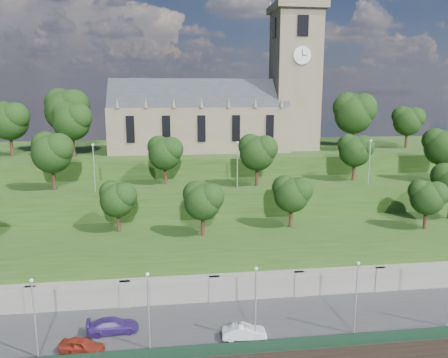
{
  "coord_description": "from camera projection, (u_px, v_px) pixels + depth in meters",
  "views": [
    {
      "loc": [
        -9.95,
        -35.02,
        25.5
      ],
      "look_at": [
        -1.41,
        30.0,
        12.54
      ],
      "focal_mm": 35.0,
      "sensor_mm": 36.0,
      "label": 1
    }
  ],
  "objects": [
    {
      "name": "promenade",
      "position": [
        267.0,
        330.0,
        45.92
      ],
      "size": [
        160.0,
        12.0,
        2.0
      ],
      "primitive_type": "cube",
      "color": "#2D2D30",
      "rests_on": "ground"
    },
    {
      "name": "fence",
      "position": [
        280.0,
        345.0,
        40.36
      ],
      "size": [
        160.0,
        0.1,
        1.2
      ],
      "primitive_type": "cube",
      "color": "#163120",
      "rests_on": "promenade"
    },
    {
      "name": "retaining_wall",
      "position": [
        256.0,
        291.0,
        51.44
      ],
      "size": [
        160.0,
        2.1,
        5.0
      ],
      "color": "slate",
      "rests_on": "ground"
    },
    {
      "name": "embankment_lower",
      "position": [
        247.0,
        260.0,
        57.01
      ],
      "size": [
        160.0,
        12.0,
        8.0
      ],
      "primitive_type": "cube",
      "color": "#223E14",
      "rests_on": "ground"
    },
    {
      "name": "embankment_upper",
      "position": [
        234.0,
        222.0,
        67.32
      ],
      "size": [
        160.0,
        10.0,
        12.0
      ],
      "primitive_type": "cube",
      "color": "#223E14",
      "rests_on": "ground"
    },
    {
      "name": "hilltop",
      "position": [
        218.0,
        184.0,
        87.46
      ],
      "size": [
        160.0,
        32.0,
        15.0
      ],
      "primitive_type": "cube",
      "color": "#223E14",
      "rests_on": "ground"
    },
    {
      "name": "church",
      "position": [
        225.0,
        109.0,
        80.74
      ],
      "size": [
        38.6,
        12.35,
        27.6
      ],
      "color": "#6A5E4A",
      "rests_on": "hilltop"
    },
    {
      "name": "trees_lower",
      "position": [
        292.0,
        194.0,
        56.45
      ],
      "size": [
        66.75,
        8.81,
        7.89
      ],
      "color": "#311B13",
      "rests_on": "embankment_lower"
    },
    {
      "name": "trees_upper",
      "position": [
        258.0,
        149.0,
        64.67
      ],
      "size": [
        64.24,
        8.18,
        8.23
      ],
      "color": "#311B13",
      "rests_on": "embankment_upper"
    },
    {
      "name": "trees_hilltop",
      "position": [
        213.0,
        113.0,
        79.72
      ],
      "size": [
        78.26,
        16.62,
        11.35
      ],
      "color": "#311B13",
      "rests_on": "hilltop"
    },
    {
      "name": "lamp_posts_promenade",
      "position": [
        256.0,
        299.0,
        41.21
      ],
      "size": [
        60.36,
        0.36,
        7.6
      ],
      "color": "#B2B2B7",
      "rests_on": "promenade"
    },
    {
      "name": "lamp_posts_upper",
      "position": [
        237.0,
        161.0,
        62.47
      ],
      "size": [
        40.36,
        0.36,
        6.73
      ],
      "color": "#B2B2B7",
      "rests_on": "embankment_upper"
    },
    {
      "name": "car_left",
      "position": [
        82.0,
        346.0,
        40.03
      ],
      "size": [
        4.43,
        2.8,
        1.41
      ],
      "primitive_type": "imported",
      "rotation": [
        0.0,
        0.0,
        1.27
      ],
      "color": "maroon",
      "rests_on": "promenade"
    },
    {
      "name": "car_middle",
      "position": [
        244.0,
        332.0,
        42.35
      ],
      "size": [
        4.4,
        1.81,
        1.42
      ],
      "primitive_type": "imported",
      "rotation": [
        0.0,
        0.0,
        1.5
      ],
      "color": "silver",
      "rests_on": "promenade"
    },
    {
      "name": "car_right",
      "position": [
        113.0,
        325.0,
        43.46
      ],
      "size": [
        5.19,
        2.45,
        1.46
      ],
      "primitive_type": "imported",
      "rotation": [
        0.0,
        0.0,
        1.65
      ],
      "color": "navy",
      "rests_on": "promenade"
    }
  ]
}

